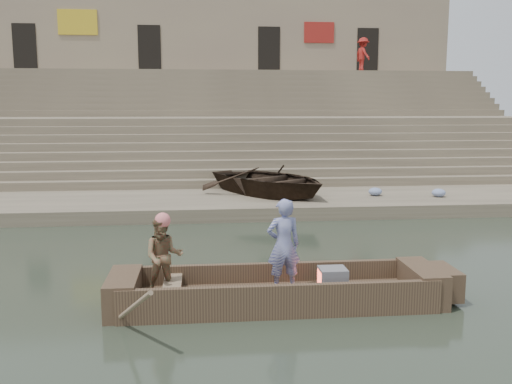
{
  "coord_description": "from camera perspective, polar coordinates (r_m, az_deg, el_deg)",
  "views": [
    {
      "loc": [
        0.84,
        -9.72,
        3.38
      ],
      "look_at": [
        2.09,
        2.78,
        1.4
      ],
      "focal_mm": 39.13,
      "sensor_mm": 36.0,
      "label": 1
    }
  ],
  "objects": [
    {
      "name": "ghat_steps",
      "position": [
        26.97,
        -7.54,
        5.53
      ],
      "size": [
        32.0,
        11.0,
        5.2
      ],
      "color": "gray",
      "rests_on": "ground"
    },
    {
      "name": "television",
      "position": [
        9.72,
        7.77,
        -8.85
      ],
      "size": [
        0.46,
        0.42,
        0.4
      ],
      "color": "slate",
      "rests_on": "main_rowboat"
    },
    {
      "name": "ground",
      "position": [
        10.32,
        -10.25,
        -10.3
      ],
      "size": [
        120.0,
        120.0,
        0.0
      ],
      "primitive_type": "plane",
      "color": "#293225",
      "rests_on": "ground"
    },
    {
      "name": "standing_man",
      "position": [
        9.5,
        2.83,
        -5.44
      ],
      "size": [
        0.63,
        0.46,
        1.6
      ],
      "primitive_type": "imported",
      "rotation": [
        0.0,
        0.0,
        3.27
      ],
      "color": "navy",
      "rests_on": "main_rowboat"
    },
    {
      "name": "pedestrian",
      "position": [
        32.75,
        10.87,
        13.63
      ],
      "size": [
        0.97,
        1.34,
        1.86
      ],
      "primitive_type": "imported",
      "rotation": [
        0.0,
        0.0,
        1.82
      ],
      "color": "maroon",
      "rests_on": "upper_landing"
    },
    {
      "name": "building_wall",
      "position": [
        36.29,
        -7.22,
        12.41
      ],
      "size": [
        32.0,
        5.07,
        11.2
      ],
      "color": "gray",
      "rests_on": "ground"
    },
    {
      "name": "rowing_man",
      "position": [
        9.39,
        -9.43,
        -6.53
      ],
      "size": [
        0.68,
        0.54,
        1.34
      ],
      "primitive_type": "imported",
      "rotation": [
        0.0,
        0.0,
        0.05
      ],
      "color": "#2A7E4A",
      "rests_on": "main_rowboat"
    },
    {
      "name": "beached_rowboat",
      "position": [
        18.52,
        1.4,
        1.22
      ],
      "size": [
        5.43,
        5.75,
        0.97
      ],
      "primitive_type": "imported",
      "rotation": [
        0.0,
        0.0,
        0.61
      ],
      "color": "#2D2116",
      "rests_on": "lower_landing"
    },
    {
      "name": "rowboat_trim",
      "position": [
        9.61,
        3.37,
        -9.7
      ],
      "size": [
        6.04,
        2.63,
        2.01
      ],
      "color": "brown",
      "rests_on": "ground"
    },
    {
      "name": "upper_landing",
      "position": [
        32.24,
        -7.29,
        7.51
      ],
      "size": [
        32.0,
        3.0,
        5.2
      ],
      "primitive_type": "cube",
      "color": "gray",
      "rests_on": "ground"
    },
    {
      "name": "lower_landing",
      "position": [
        18.02,
        -8.32,
        -1.3
      ],
      "size": [
        32.0,
        4.0,
        0.4
      ],
      "primitive_type": "cube",
      "color": "gray",
      "rests_on": "ground"
    },
    {
      "name": "cloth_bundles",
      "position": [
        18.9,
        15.16,
        -0.02
      ],
      "size": [
        2.42,
        0.89,
        0.26
      ],
      "color": "#3F5999",
      "rests_on": "lower_landing"
    },
    {
      "name": "mid_landing",
      "position": [
        25.31,
        -7.64,
        4.4
      ],
      "size": [
        32.0,
        3.0,
        2.8
      ],
      "primitive_type": "cube",
      "color": "gray",
      "rests_on": "ground"
    },
    {
      "name": "main_rowboat",
      "position": [
        9.65,
        2.11,
        -10.85
      ],
      "size": [
        5.0,
        1.3,
        0.22
      ],
      "primitive_type": "cube",
      "color": "brown",
      "rests_on": "ground"
    }
  ]
}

